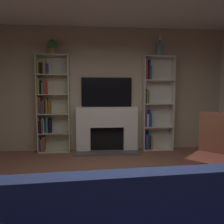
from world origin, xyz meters
The scene contains 10 objects.
ground_plane centered at (0.00, 0.00, 0.00)m, with size 6.79×6.79×0.00m, color brown.
wall_back_accent centered at (0.00, 2.73, 1.45)m, with size 5.78×0.06×2.90m, color tan.
fireplace centered at (0.00, 2.57, 0.56)m, with size 1.53×0.56×1.04m.
tv centered at (0.00, 2.67, 1.39)m, with size 1.18×0.06×0.69m, color black.
bookshelf_left centered at (-1.31, 2.60, 1.10)m, with size 0.72×0.27×2.22m.
bookshelf_right centered at (1.13, 2.61, 1.04)m, with size 0.72×0.27×2.22m.
potted_plant centered at (-1.22, 2.55, 2.41)m, with size 0.22×0.22×0.33m.
vase_with_flowers centered at (1.22, 2.55, 2.38)m, with size 0.13×0.13×0.46m.
armchair centered at (1.36, 0.39, 0.55)m, with size 0.82×0.82×1.09m.
coffee_table centered at (0.07, -0.40, 0.34)m, with size 0.89×0.46×0.39m.
Camera 1 is at (-0.26, -2.20, 1.36)m, focal length 32.78 mm.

